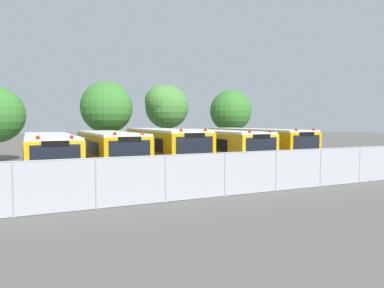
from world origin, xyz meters
name	(u,v)px	position (x,y,z in m)	size (l,w,h in m)	color
ground_plane	(166,169)	(0.00, 0.00, 0.00)	(160.00, 160.00, 0.00)	#595651
school_bus_0	(49,153)	(-7.05, -0.01, 1.32)	(2.74, 10.73, 2.51)	yellow
school_bus_1	(109,150)	(-3.67, -0.12, 1.37)	(2.75, 9.61, 2.61)	#EAA80C
school_bus_2	(163,147)	(-0.11, 0.10, 1.45)	(2.73, 10.40, 2.76)	#EAA80C
school_bus_3	(212,146)	(3.52, 0.18, 1.40)	(2.78, 11.63, 2.65)	yellow
school_bus_4	(256,144)	(7.09, 0.00, 1.43)	(2.52, 10.70, 2.72)	#EAA80C
tree_1	(107,107)	(-2.00, 9.02, 4.39)	(4.44, 4.44, 6.55)	#4C3823
tree_2	(165,106)	(3.88, 10.63, 4.67)	(4.41, 4.24, 6.66)	#4C3823
tree_3	(231,112)	(10.08, 8.58, 4.11)	(4.12, 4.12, 6.23)	#4C3823
chainlink_fence	(225,173)	(-0.64, -8.94, 0.96)	(20.96, 0.07, 1.85)	#9EA0A3
traffic_cone	(246,182)	(1.04, -7.97, 0.33)	(0.50, 0.50, 0.66)	#EA5914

